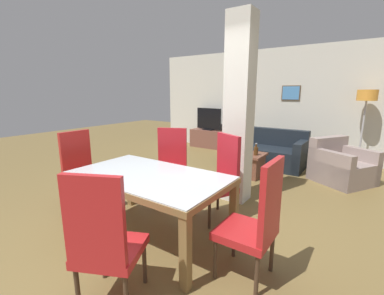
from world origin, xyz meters
The scene contains 16 objects.
ground_plane centered at (0.00, 0.00, 0.00)m, with size 18.00×18.00×0.00m, color brown.
back_wall centered at (0.00, 4.80, 1.35)m, with size 7.20×0.09×2.70m.
divider_pillar centered at (0.36, 1.52, 1.35)m, with size 0.36×0.32×2.70m.
dining_table centered at (0.00, 0.00, 0.60)m, with size 1.75×1.00×0.74m.
dining_chair_far_left centered at (-0.43, 0.91, 0.57)m, with size 0.61×0.61×1.10m.
dining_chair_head_right centered at (1.24, 0.00, 0.57)m, with size 0.46×0.46×1.10m.
dining_chair_near_right centered at (0.43, -0.92, 0.57)m, with size 0.61×0.61×1.10m.
dining_chair_far_right centered at (0.44, 0.86, 0.57)m, with size 0.62×0.62×1.10m.
dining_chair_head_left centered at (-1.29, 0.00, 0.57)m, with size 0.46×0.46×1.10m.
sofa centered at (0.03, 3.64, 0.28)m, with size 1.80×0.86×0.80m.
armchair centered at (1.60, 3.31, 0.28)m, with size 1.16×1.16×0.80m.
coffee_table centered at (0.05, 2.68, 0.23)m, with size 0.64×0.58×0.45m.
bottle centered at (0.23, 2.63, 0.54)m, with size 0.08×0.08×0.23m.
tv_stand centered at (-1.95, 4.52, 0.26)m, with size 1.09×0.40×0.52m.
tv_screen centered at (-1.95, 4.52, 0.84)m, with size 0.83×0.24×0.64m.
floor_lamp centered at (1.84, 4.43, 1.42)m, with size 0.37×0.37×1.67m.
Camera 1 is at (1.92, -1.94, 1.62)m, focal length 24.00 mm.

